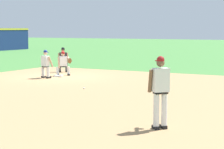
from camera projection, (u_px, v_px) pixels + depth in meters
name	position (u px, v px, depth m)	size (l,w,h in m)	color
ground_plane	(58.00, 77.00, 23.14)	(160.00, 160.00, 0.00)	#47843D
infield_dirt_patch	(91.00, 94.00, 17.11)	(18.00, 18.00, 0.01)	tan
first_base_bag	(58.00, 76.00, 23.14)	(0.38, 0.38, 0.09)	white
baseball	(84.00, 88.00, 18.43)	(0.07, 0.07, 0.07)	white
pitcher	(160.00, 88.00, 11.01)	(0.85, 0.55, 1.86)	black
first_baseman	(64.00, 62.00, 23.56)	(0.73, 1.09, 1.34)	black
baserunner	(46.00, 63.00, 22.42)	(0.53, 0.65, 1.46)	black
umpire	(63.00, 59.00, 25.52)	(0.67, 0.67, 1.46)	black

